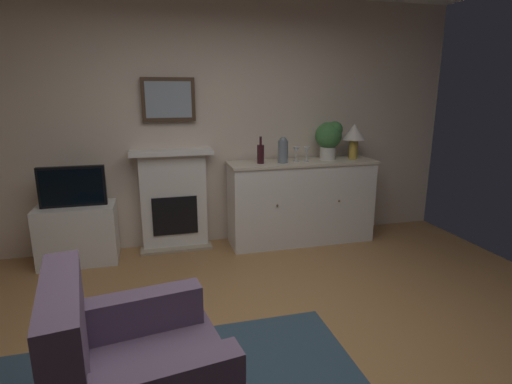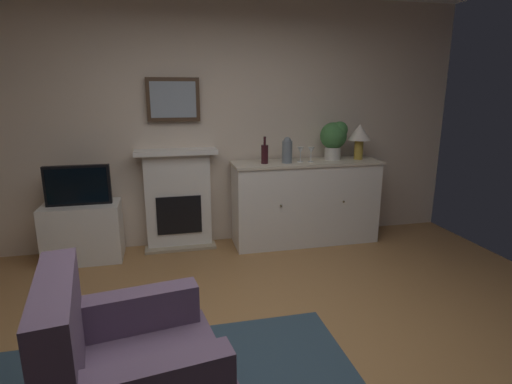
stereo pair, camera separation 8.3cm
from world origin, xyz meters
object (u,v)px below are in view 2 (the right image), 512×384
object	(u,v)px
fireplace_unit	(178,199)
sideboard_cabinet	(305,202)
vase_decorative	(287,150)
wine_glass_left	(301,151)
armchair	(127,374)
table_lamp	(360,135)
tv_set	(78,185)
potted_plant_small	(334,137)
wine_bottle	(265,154)
framed_picture	(173,100)
tv_cabinet	(83,232)
wine_glass_center	(311,151)

from	to	relation	value
fireplace_unit	sideboard_cabinet	bearing A→B (deg)	-7.13
vase_decorative	wine_glass_left	bearing A→B (deg)	11.18
armchair	wine_glass_left	bearing A→B (deg)	54.74
vase_decorative	fireplace_unit	bearing A→B (deg)	169.03
table_lamp	tv_set	world-z (taller)	table_lamp
fireplace_unit	armchair	size ratio (longest dim) A/B	1.20
sideboard_cabinet	potted_plant_small	world-z (taller)	potted_plant_small
wine_bottle	armchair	world-z (taller)	wine_bottle
framed_picture	sideboard_cabinet	world-z (taller)	framed_picture
armchair	wine_bottle	bearing A→B (deg)	61.67
tv_cabinet	potted_plant_small	size ratio (longest dim) A/B	1.74
framed_picture	sideboard_cabinet	xyz separation A→B (m)	(1.42, -0.22, -1.14)
wine_glass_center	potted_plant_small	bearing A→B (deg)	17.51
wine_glass_left	tv_set	world-z (taller)	wine_glass_left
armchair	tv_set	bearing A→B (deg)	104.32
wine_bottle	vase_decorative	size ratio (longest dim) A/B	1.03
table_lamp	wine_glass_center	distance (m)	0.62
framed_picture	armchair	size ratio (longest dim) A/B	0.60
tv_cabinet	tv_set	xyz separation A→B (m)	(-0.00, -0.02, 0.50)
fireplace_unit	wine_glass_center	size ratio (longest dim) A/B	6.67
wine_glass_center	vase_decorative	world-z (taller)	vase_decorative
table_lamp	vase_decorative	size ratio (longest dim) A/B	1.42
framed_picture	table_lamp	distance (m)	2.09
wine_glass_left	wine_glass_center	bearing A→B (deg)	-17.27
wine_bottle	tv_cabinet	distance (m)	2.05
sideboard_cabinet	wine_glass_left	size ratio (longest dim) A/B	10.09
tv_set	armchair	bearing A→B (deg)	-75.68
sideboard_cabinet	wine_glass_center	distance (m)	0.60
wine_bottle	vase_decorative	world-z (taller)	wine_bottle
tv_cabinet	sideboard_cabinet	bearing A→B (deg)	-0.36
fireplace_unit	potted_plant_small	world-z (taller)	potted_plant_small
sideboard_cabinet	wine_bottle	xyz separation A→B (m)	(-0.49, -0.03, 0.58)
fireplace_unit	tv_set	xyz separation A→B (m)	(-0.98, -0.19, 0.25)
wine_glass_left	vase_decorative	distance (m)	0.17
sideboard_cabinet	wine_bottle	size ratio (longest dim) A/B	5.74
framed_picture	tv_cabinet	size ratio (longest dim) A/B	0.73
sideboard_cabinet	potted_plant_small	xyz separation A→B (m)	(0.34, 0.05, 0.73)
fireplace_unit	tv_cabinet	bearing A→B (deg)	-170.55
sideboard_cabinet	table_lamp	size ratio (longest dim) A/B	4.16
tv_cabinet	potted_plant_small	xyz separation A→B (m)	(2.73, 0.03, 0.90)
sideboard_cabinet	fireplace_unit	bearing A→B (deg)	172.87
wine_bottle	wine_glass_center	bearing A→B (deg)	-2.53
tv_set	potted_plant_small	size ratio (longest dim) A/B	1.44
potted_plant_small	tv_set	bearing A→B (deg)	-178.88
fireplace_unit	armchair	bearing A→B (deg)	-97.90
table_lamp	tv_set	xyz separation A→B (m)	(-3.01, -0.01, -0.43)
framed_picture	wine_glass_center	xyz separation A→B (m)	(1.45, -0.27, -0.55)
wine_bottle	tv_cabinet	size ratio (longest dim) A/B	0.39
tv_cabinet	framed_picture	bearing A→B (deg)	12.01
wine_glass_left	armchair	size ratio (longest dim) A/B	0.18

